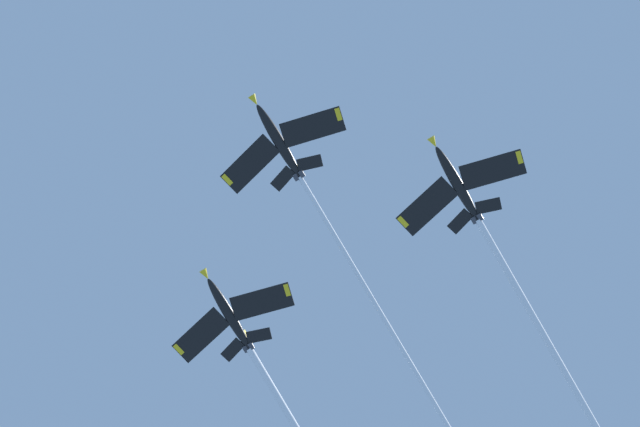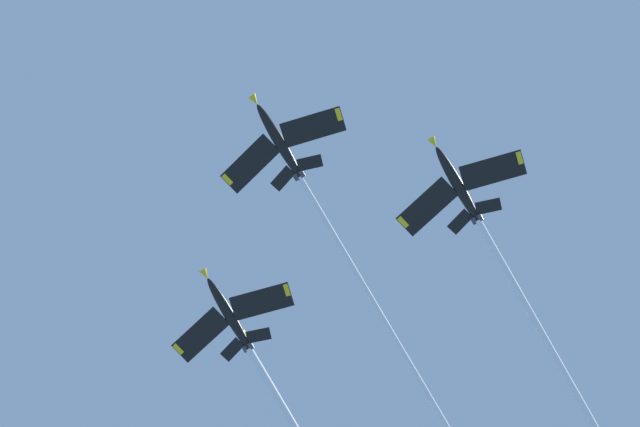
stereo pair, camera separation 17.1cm
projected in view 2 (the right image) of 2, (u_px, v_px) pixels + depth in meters
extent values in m
ellipsoid|color=black|center=(279.00, 141.00, 170.33)|extent=(4.03, 12.09, 3.85)
cone|color=yellow|center=(255.00, 100.00, 169.74)|extent=(1.55, 2.02, 1.51)
ellipsoid|color=black|center=(272.00, 128.00, 170.73)|extent=(1.58, 3.07, 1.47)
cube|color=black|center=(313.00, 127.00, 169.36)|extent=(9.65, 7.13, 0.95)
cube|color=yellow|center=(339.00, 114.00, 168.78)|extent=(1.41, 1.91, 0.50)
cube|color=black|center=(250.00, 164.00, 171.24)|extent=(9.13, 3.90, 0.95)
cube|color=yellow|center=(227.00, 179.00, 172.11)|extent=(0.77, 1.81, 0.50)
cube|color=black|center=(310.00, 163.00, 170.36)|extent=(4.02, 3.35, 0.53)
cube|color=black|center=(283.00, 178.00, 171.17)|extent=(3.77, 2.17, 0.53)
cube|color=yellow|center=(297.00, 168.00, 172.12)|extent=(0.78, 2.91, 3.24)
cylinder|color=#38383D|center=(302.00, 174.00, 170.66)|extent=(1.02, 1.29, 0.99)
cylinder|color=#38383D|center=(296.00, 177.00, 170.82)|extent=(1.02, 1.29, 0.99)
cylinder|color=white|center=(377.00, 308.00, 172.70)|extent=(9.63, 42.76, 10.03)
ellipsoid|color=black|center=(457.00, 184.00, 168.52)|extent=(4.11, 12.08, 3.85)
cone|color=yellow|center=(434.00, 143.00, 167.92)|extent=(1.56, 2.03, 1.51)
ellipsoid|color=black|center=(450.00, 170.00, 168.92)|extent=(1.60, 3.07, 1.47)
cube|color=black|center=(493.00, 170.00, 167.57)|extent=(9.65, 7.17, 0.95)
cube|color=yellow|center=(520.00, 158.00, 166.99)|extent=(1.42, 1.91, 0.50)
cube|color=black|center=(427.00, 207.00, 169.42)|extent=(9.11, 3.84, 0.95)
cube|color=yellow|center=(403.00, 222.00, 170.28)|extent=(0.75, 1.81, 0.50)
cube|color=black|center=(488.00, 206.00, 168.57)|extent=(4.01, 3.36, 0.53)
cube|color=black|center=(460.00, 222.00, 169.36)|extent=(3.76, 2.15, 0.53)
cube|color=yellow|center=(473.00, 211.00, 170.32)|extent=(0.80, 2.91, 3.24)
cylinder|color=#38383D|center=(480.00, 217.00, 168.86)|extent=(1.02, 1.29, 0.99)
cylinder|color=#38383D|center=(474.00, 220.00, 169.02)|extent=(1.02, 1.29, 0.99)
cylinder|color=white|center=(552.00, 351.00, 170.90)|extent=(10.09, 42.13, 10.16)
ellipsoid|color=black|center=(228.00, 313.00, 174.59)|extent=(4.17, 12.08, 3.80)
cone|color=yellow|center=(205.00, 274.00, 173.96)|extent=(1.57, 2.03, 1.50)
ellipsoid|color=black|center=(222.00, 300.00, 174.98)|extent=(1.61, 3.07, 1.46)
cube|color=black|center=(262.00, 302.00, 173.65)|extent=(9.64, 7.21, 0.94)
cube|color=yellow|center=(287.00, 290.00, 173.08)|extent=(1.42, 1.91, 0.49)
cube|color=black|center=(200.00, 335.00, 175.48)|extent=(9.09, 3.79, 0.94)
cube|color=yellow|center=(178.00, 349.00, 176.34)|extent=(0.75, 1.80, 0.49)
cube|color=black|center=(259.00, 335.00, 174.66)|extent=(4.01, 3.38, 0.53)
cube|color=black|center=(232.00, 350.00, 175.45)|extent=(3.75, 2.13, 0.53)
cube|color=yellow|center=(246.00, 339.00, 176.41)|extent=(0.81, 2.89, 3.23)
cylinder|color=#38383D|center=(251.00, 346.00, 174.96)|extent=(1.03, 1.29, 0.99)
cylinder|color=#38383D|center=(245.00, 349.00, 175.11)|extent=(1.03, 1.29, 0.99)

